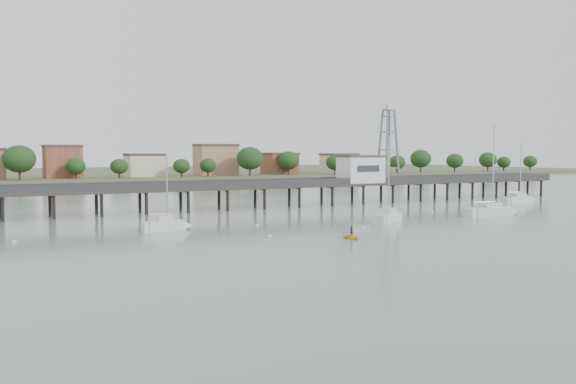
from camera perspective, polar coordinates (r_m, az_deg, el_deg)
name	(u,v)px	position (r m, az deg, el deg)	size (l,w,h in m)	color
ground_plane	(512,261)	(62.49, 19.32, -5.77)	(500.00, 500.00, 0.00)	slate
pier	(242,187)	(111.37, -4.13, 0.41)	(150.00, 5.00, 5.50)	#2D2823
pier_building	(361,169)	(123.66, 6.48, 2.05)	(8.40, 5.40, 5.30)	silver
lattice_tower	(388,146)	(127.45, 8.90, 4.07)	(3.20, 3.20, 15.50)	slate
sailboat_c	(390,217)	(92.61, 9.09, -2.22)	(7.83, 5.93, 12.88)	silver
sailboat_e	(523,200)	(132.54, 20.15, -0.65)	(7.68, 2.73, 12.52)	silver
sailboat_d	(498,211)	(105.86, 18.16, -1.64)	(9.39, 3.33, 15.14)	silver
sailboat_b	(171,226)	(82.29, -10.35, -2.95)	(6.14, 2.02, 10.26)	silver
yellow_dinghy	(351,239)	(74.11, 5.66, -4.14)	(2.03, 0.59, 2.84)	yellow
dinghy_occupant	(351,239)	(74.11, 5.66, -4.14)	(0.47, 1.28, 0.31)	black
mooring_buoys	(373,224)	(89.10, 7.56, -2.80)	(86.29, 18.49, 0.39)	beige
far_shore	(66,173)	(284.81, -19.13, 1.58)	(500.00, 170.00, 10.40)	#475133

